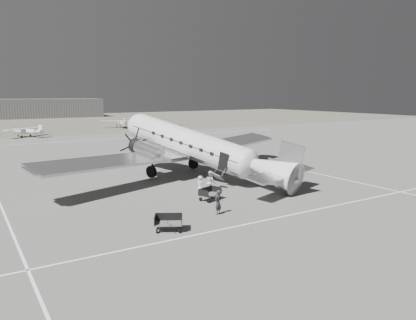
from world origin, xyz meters
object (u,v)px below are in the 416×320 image
Objects in this scene: hangar_main at (39,108)px; ground_crew at (218,202)px; light_plane_left at (26,132)px; dc3_airliner at (197,149)px; light_plane_right at (122,124)px; baggage_cart_near at (210,194)px; ramp_agent at (211,182)px; passenger at (200,184)px; baggage_cart_far at (169,223)px.

ground_crew is at bearing -94.41° from hangar_main.
light_plane_left is at bearing -101.46° from hangar_main.
light_plane_right is (14.93, 62.81, -2.01)m from dc3_airliner.
baggage_cart_near is (-3.32, -7.65, -2.57)m from dc3_airliner.
light_plane_left is 4.82× the size of ramp_agent.
baggage_cart_near is 2.80m from passenger.
dc3_airliner is 22.05× the size of passenger.
light_plane_right is at bearing -131.53° from ground_crew.
light_plane_right is 70.60m from ramp_agent.
dc3_airliner is at bearing -50.36° from passenger.
passenger is (0.70, 2.70, 0.23)m from baggage_cart_near.
light_plane_right is 5.22× the size of ramp_agent.
light_plane_right reaches higher than passenger.
baggage_cart_far is 10.15m from passenger.
light_plane_right is at bearing -5.70° from ramp_agent.
baggage_cart_far is 1.04× the size of ground_crew.
dc3_airliner reaches higher than baggage_cart_near.
baggage_cart_near is at bearing -121.34° from light_plane_left.
hangar_main reaches higher than passenger.
hangar_main is 125.92m from ramp_agent.
dc3_airliner reaches higher than light_plane_right.
light_plane_left reaches higher than baggage_cart_far.
ground_crew is (4.54, 1.34, 0.36)m from baggage_cart_far.
light_plane_right is at bearing -80.40° from hangar_main.
baggage_cart_near is 7.78m from baggage_cart_far.
hangar_main is 28.68× the size of passenger.
dc3_airliner is at bearing -93.01° from light_plane_right.
ground_crew is (-4.86, -11.16, -2.20)m from dc3_airliner.
light_plane_left is (-8.55, 51.83, -2.09)m from dc3_airliner.
hangar_main is at bearing 68.06° from baggage_cart_near.
hangar_main is 23.18× the size of baggage_cart_far.
baggage_cart_near is at bearing -140.26° from ground_crew.
passenger is at bearing 77.54° from baggage_cart_far.
ground_crew is (-10.12, -131.13, -2.43)m from hangar_main.
light_plane_right is (9.67, -57.15, -2.23)m from hangar_main.
baggage_cart_near is at bearing -93.85° from hangar_main.
ground_crew is at bearing -131.81° from baggage_cart_near.
light_plane_right is (23.48, 10.98, 0.08)m from light_plane_left.
ground_crew is at bearing 160.82° from ramp_agent.
dc3_airliner is 6.07m from passenger.
ramp_agent is at bearing -165.44° from passenger.
dc3_airliner is 18.03× the size of baggage_cart_near.
passenger is (-17.55, -67.76, -0.34)m from light_plane_right.
passenger is at bearing -136.37° from dc3_airliner.
ramp_agent is (-2.04, -5.72, -2.09)m from dc3_airliner.
baggage_cart_far is (-0.85, -64.33, -0.47)m from light_plane_left.
light_plane_left is 57.09m from passenger.
baggage_cart_far is at bearing -97.55° from light_plane_right.
baggage_cart_near is 1.22× the size of passenger.
hangar_main is 23.45× the size of baggage_cart_near.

